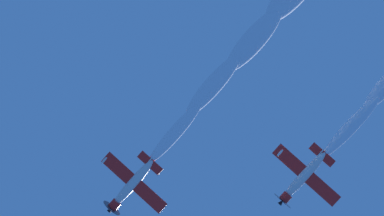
# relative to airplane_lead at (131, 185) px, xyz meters

# --- Properties ---
(airplane_lead) EXTENTS (7.31, 7.31, 2.87)m
(airplane_lead) POSITION_rel_airplane_lead_xyz_m (0.00, 0.00, 0.00)
(airplane_lead) COLOR silver
(airplane_left_wingman) EXTENTS (7.29, 7.32, 3.12)m
(airplane_left_wingman) POSITION_rel_airplane_lead_xyz_m (19.04, 0.24, -0.73)
(airplane_left_wingman) COLOR silver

